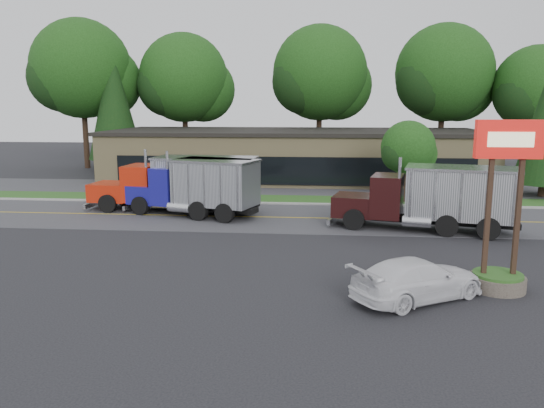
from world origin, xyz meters
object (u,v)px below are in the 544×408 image
(bilo_sign, at_px, (501,234))
(dump_truck_blue, at_px, (199,186))
(dump_truck_maroon, at_px, (434,197))
(rally_car, at_px, (418,279))
(dump_truck_red, at_px, (183,182))

(bilo_sign, bearing_deg, dump_truck_blue, 139.14)
(bilo_sign, height_order, dump_truck_maroon, bilo_sign)
(rally_car, bearing_deg, dump_truck_maroon, -46.98)
(rally_car, bearing_deg, dump_truck_blue, 6.16)
(bilo_sign, xyz_separation_m, dump_truck_red, (-14.62, 12.77, -0.21))
(bilo_sign, distance_m, rally_car, 3.50)
(dump_truck_blue, bearing_deg, dump_truck_maroon, -173.78)
(dump_truck_red, height_order, dump_truck_maroon, same)
(dump_truck_blue, relative_size, rally_car, 1.72)
(dump_truck_red, bearing_deg, dump_truck_blue, 140.74)
(bilo_sign, xyz_separation_m, dump_truck_maroon, (-0.44, 8.94, -0.21))
(bilo_sign, distance_m, dump_truck_maroon, 8.95)
(dump_truck_red, xyz_separation_m, rally_car, (11.62, -13.99, -1.12))
(dump_truck_red, bearing_deg, dump_truck_maroon, 169.41)
(dump_truck_blue, relative_size, dump_truck_maroon, 0.88)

